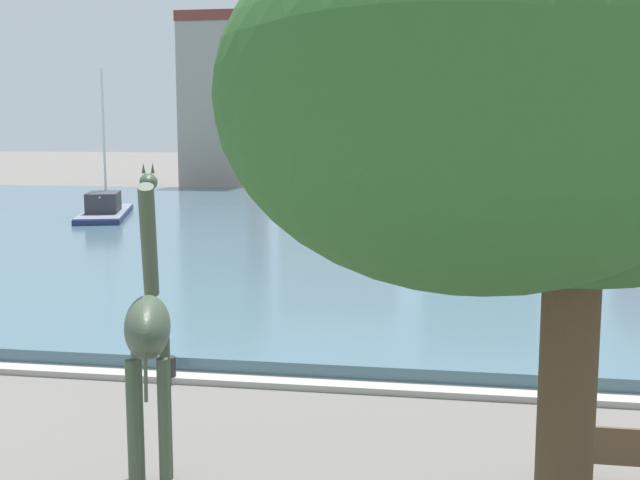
# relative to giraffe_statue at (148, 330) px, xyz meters

# --- Properties ---
(harbor_water) EXTENTS (91.38, 43.58, 0.38)m
(harbor_water) POSITION_rel_giraffe_statue_xyz_m (1.56, 26.64, -2.03)
(harbor_water) COLOR #476675
(harbor_water) RESTS_ON ground
(quay_edge_coping) EXTENTS (91.38, 0.50, 0.12)m
(quay_edge_coping) POSITION_rel_giraffe_statue_xyz_m (1.56, 4.60, -2.16)
(quay_edge_coping) COLOR #ADA89E
(quay_edge_coping) RESTS_ON ground
(giraffe_statue) EXTENTS (1.18, 2.42, 4.34)m
(giraffe_statue) POSITION_rel_giraffe_statue_xyz_m (0.00, 0.00, 0.00)
(giraffe_statue) COLOR #3D4C38
(giraffe_statue) RESTS_ON ground
(sailboat_navy) EXTENTS (4.65, 8.99, 7.81)m
(sailboat_navy) POSITION_rel_giraffe_statue_xyz_m (-13.66, 28.70, -1.68)
(sailboat_navy) COLOR navy
(sailboat_navy) RESTS_ON ground
(shade_tree) EXTENTS (6.57, 5.76, 6.62)m
(shade_tree) POSITION_rel_giraffe_statue_xyz_m (4.77, -2.67, 2.78)
(shade_tree) COLOR brown
(shade_tree) RESTS_ON ground
(mooring_bollard) EXTENTS (0.24, 0.24, 0.50)m
(mooring_bollard) POSITION_rel_giraffe_statue_xyz_m (-1.39, 4.45, -1.97)
(mooring_bollard) COLOR #232326
(mooring_bollard) RESTS_ON ground
(park_bench) EXTENTS (1.80, 0.44, 0.92)m
(park_bench) POSITION_rel_giraffe_statue_xyz_m (6.28, 1.06, -1.73)
(park_bench) COLOR brown
(park_bench) RESTS_ON ground
(townhouse_narrow_midrow) EXTENTS (5.59, 8.09, 13.80)m
(townhouse_narrow_midrow) POSITION_rel_giraffe_statue_xyz_m (-14.71, 54.34, 4.70)
(townhouse_narrow_midrow) COLOR gray
(townhouse_narrow_midrow) RESTS_ON ground
(townhouse_end_terrace) EXTENTS (8.70, 8.01, 10.17)m
(townhouse_end_terrace) POSITION_rel_giraffe_statue_xyz_m (-4.83, 52.97, 2.88)
(townhouse_end_terrace) COLOR #C6B293
(townhouse_end_terrace) RESTS_ON ground
(townhouse_wide_warehouse) EXTENTS (8.62, 5.18, 12.20)m
(townhouse_wide_warehouse) POSITION_rel_giraffe_statue_xyz_m (6.11, 50.70, 3.90)
(townhouse_wide_warehouse) COLOR gray
(townhouse_wide_warehouse) RESTS_ON ground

